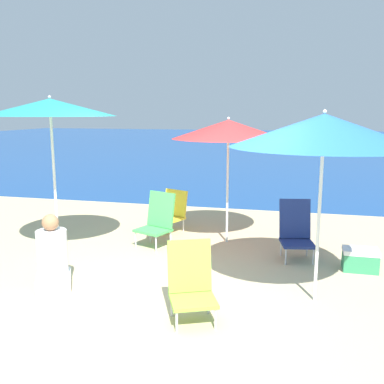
{
  "coord_description": "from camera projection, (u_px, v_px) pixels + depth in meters",
  "views": [
    {
      "loc": [
        1.3,
        -4.13,
        2.07
      ],
      "look_at": [
        -0.05,
        1.37,
        1.0
      ],
      "focal_mm": 40.0,
      "sensor_mm": 36.0,
      "label": 1
    }
  ],
  "objects": [
    {
      "name": "beach_umbrella_teal",
      "position": [
        50.0,
        108.0,
        5.79
      ],
      "size": [
        1.78,
        1.78,
        2.28
      ],
      "color": "white",
      "rests_on": "ground"
    },
    {
      "name": "ground_plane",
      "position": [
        166.0,
        306.0,
        4.63
      ],
      "size": [
        60.0,
        60.0,
        0.0
      ],
      "primitive_type": "plane",
      "color": "#C6B284"
    },
    {
      "name": "beach_chair_lime",
      "position": [
        191.0,
        281.0,
        4.29
      ],
      "size": [
        0.59,
        0.61,
        0.79
      ],
      "rotation": [
        0.0,
        0.0,
        0.42
      ],
      "color": "silver",
      "rests_on": "ground"
    },
    {
      "name": "beach_chair_green",
      "position": [
        157.0,
        219.0,
        6.61
      ],
      "size": [
        0.62,
        0.62,
        0.84
      ],
      "rotation": [
        0.0,
        0.0,
        -0.37
      ],
      "color": "silver",
      "rests_on": "ground"
    },
    {
      "name": "beach_umbrella_blue",
      "position": [
        324.0,
        131.0,
        4.42
      ],
      "size": [
        1.96,
        1.96,
        2.09
      ],
      "color": "white",
      "rests_on": "ground"
    },
    {
      "name": "beach_chair_navy",
      "position": [
        296.0,
        230.0,
        6.09
      ],
      "size": [
        0.54,
        0.6,
        0.83
      ],
      "rotation": [
        0.0,
        0.0,
        0.2
      ],
      "color": "silver",
      "rests_on": "ground"
    },
    {
      "name": "person_seated_near",
      "position": [
        53.0,
        258.0,
        5.05
      ],
      "size": [
        0.56,
        0.59,
        0.9
      ],
      "rotation": [
        0.0,
        0.0,
        0.5
      ],
      "color": "silver",
      "rests_on": "ground"
    },
    {
      "name": "beach_chair_yellow",
      "position": [
        172.0,
        211.0,
        7.52
      ],
      "size": [
        0.62,
        0.62,
        0.71
      ],
      "rotation": [
        0.0,
        0.0,
        -0.4
      ],
      "color": "silver",
      "rests_on": "ground"
    },
    {
      "name": "cooler_box",
      "position": [
        360.0,
        260.0,
        5.63
      ],
      "size": [
        0.45,
        0.3,
        0.29
      ],
      "color": "#338C59",
      "rests_on": "ground"
    },
    {
      "name": "sea_water",
      "position": [
        277.0,
        143.0,
        28.33
      ],
      "size": [
        60.0,
        40.0,
        0.01
      ],
      "color": "#19478C",
      "rests_on": "ground"
    },
    {
      "name": "beach_umbrella_red",
      "position": [
        228.0,
        129.0,
        6.56
      ],
      "size": [
        1.75,
        1.75,
        1.99
      ],
      "color": "white",
      "rests_on": "ground"
    }
  ]
}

